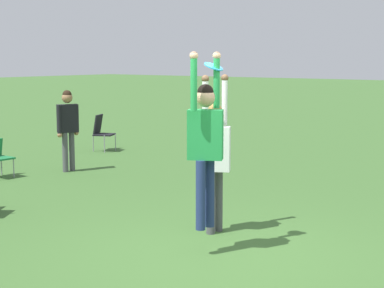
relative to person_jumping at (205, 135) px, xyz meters
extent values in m
plane|color=#3D662D|center=(0.11, -0.21, -1.50)|extent=(120.00, 120.00, 0.00)
cylinder|color=navy|center=(-0.10, 0.00, -0.73)|extent=(0.12, 0.12, 0.87)
cylinder|color=navy|center=(0.10, 0.00, -0.73)|extent=(0.12, 0.12, 0.87)
cube|color=green|center=(0.00, 0.00, 0.01)|extent=(0.38, 0.47, 0.62)
sphere|color=tan|center=(0.00, 0.00, 0.46)|extent=(0.24, 0.24, 0.24)
sphere|color=black|center=(0.00, 0.00, 0.53)|extent=(0.20, 0.20, 0.20)
cylinder|color=green|center=(-0.24, 0.00, 0.64)|extent=(0.08, 0.08, 0.65)
sphere|color=tan|center=(-0.24, 0.00, 0.97)|extent=(0.10, 0.10, 0.10)
cylinder|color=green|center=(0.24, 0.00, 0.64)|extent=(0.08, 0.08, 0.65)
sphere|color=tan|center=(0.24, 0.00, 0.97)|extent=(0.10, 0.10, 0.10)
cylinder|color=#4C4C51|center=(0.79, 0.47, -1.06)|extent=(0.12, 0.12, 0.88)
cylinder|color=#4C4C51|center=(0.98, 0.47, -1.06)|extent=(0.12, 0.12, 0.88)
cube|color=white|center=(0.88, 0.47, -0.31)|extent=(0.37, 0.46, 0.62)
sphere|color=brown|center=(0.88, 0.47, 0.15)|extent=(0.24, 0.24, 0.24)
sphere|color=olive|center=(0.88, 0.47, 0.22)|extent=(0.20, 0.20, 0.20)
cylinder|color=white|center=(0.65, 0.47, 0.33)|extent=(0.08, 0.08, 0.66)
sphere|color=brown|center=(0.65, 0.47, 0.66)|extent=(0.10, 0.10, 0.10)
cylinder|color=white|center=(1.12, 0.47, 0.33)|extent=(0.08, 0.08, 0.66)
sphere|color=brown|center=(1.12, 0.47, 0.66)|extent=(0.10, 0.10, 0.10)
cylinder|color=#2D9EDB|center=(0.25, 0.05, 0.84)|extent=(0.25, 0.24, 0.11)
cylinder|color=gray|center=(1.83, 6.13, -1.29)|extent=(0.02, 0.02, 0.42)
cylinder|color=gray|center=(1.83, 6.53, -1.29)|extent=(0.02, 0.02, 0.42)
cylinder|color=gray|center=(5.40, 7.04, -1.27)|extent=(0.02, 0.02, 0.46)
cylinder|color=gray|center=(5.80, 7.04, -1.27)|extent=(0.02, 0.02, 0.46)
cylinder|color=gray|center=(5.40, 7.45, -1.27)|extent=(0.02, 0.02, 0.46)
cylinder|color=gray|center=(5.80, 7.45, -1.27)|extent=(0.02, 0.02, 0.46)
cube|color=black|center=(5.60, 7.25, -1.06)|extent=(0.64, 0.64, 0.04)
cube|color=black|center=(5.60, 7.47, -0.79)|extent=(0.49, 0.31, 0.50)
cylinder|color=#4C4C51|center=(2.90, 5.76, -1.07)|extent=(0.12, 0.12, 0.85)
cylinder|color=#4C4C51|center=(3.09, 5.76, -1.07)|extent=(0.12, 0.12, 0.85)
cube|color=black|center=(3.00, 5.76, -0.35)|extent=(0.47, 0.36, 0.60)
sphere|color=#9E704C|center=(3.00, 5.76, 0.09)|extent=(0.23, 0.23, 0.23)
sphere|color=black|center=(3.00, 5.76, 0.16)|extent=(0.20, 0.20, 0.20)
cylinder|color=black|center=(2.76, 5.76, -0.37)|extent=(0.08, 0.08, 0.64)
sphere|color=#9E704C|center=(2.76, 5.76, -0.69)|extent=(0.10, 0.10, 0.10)
cylinder|color=black|center=(3.23, 5.76, -0.37)|extent=(0.08, 0.08, 0.64)
sphere|color=#9E704C|center=(3.23, 5.76, -0.69)|extent=(0.10, 0.10, 0.10)
camera|label=1|loc=(-6.35, -4.53, 0.96)|focal=60.00mm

